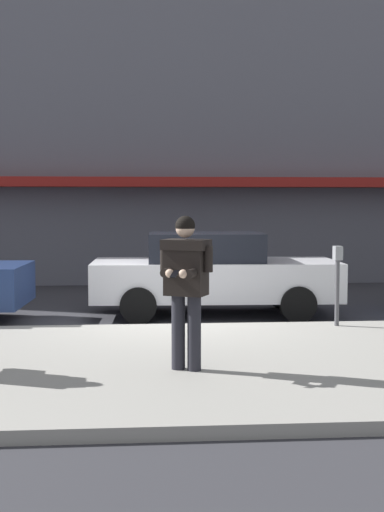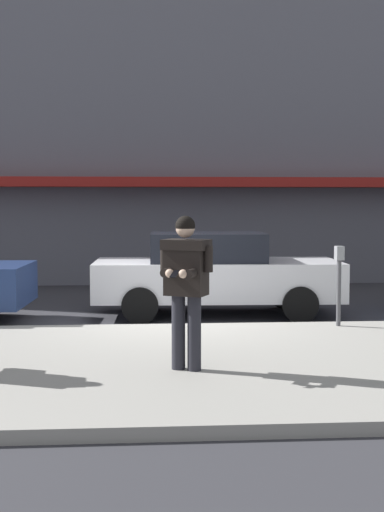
{
  "view_description": "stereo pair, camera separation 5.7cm",
  "coord_description": "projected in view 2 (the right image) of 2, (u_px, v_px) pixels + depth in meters",
  "views": [
    {
      "loc": [
        -0.56,
        -11.59,
        2.1
      ],
      "look_at": [
        0.09,
        -3.56,
        1.49
      ],
      "focal_mm": 50.0,
      "sensor_mm": 36.0,
      "label": 1
    },
    {
      "loc": [
        -0.5,
        -11.6,
        2.1
      ],
      "look_at": [
        0.09,
        -3.56,
        1.49
      ],
      "focal_mm": 50.0,
      "sensor_mm": 36.0,
      "label": 2
    }
  ],
  "objects": [
    {
      "name": "ground_plane",
      "position": [
        171.0,
        330.0,
        11.73
      ],
      "size": [
        80.0,
        80.0,
        0.0
      ],
      "primitive_type": "plane",
      "color": "#333338"
    },
    {
      "name": "sidewalk",
      "position": [
        260.0,
        364.0,
        8.96
      ],
      "size": [
        32.0,
        5.3,
        0.14
      ],
      "primitive_type": "cube",
      "color": "#99968E",
      "rests_on": "ground"
    },
    {
      "name": "curb_paint_line",
      "position": [
        231.0,
        328.0,
        11.85
      ],
      "size": [
        28.0,
        0.12,
        0.01
      ],
      "primitive_type": "cube",
      "color": "silver",
      "rests_on": "ground"
    },
    {
      "name": "storefront_facade",
      "position": [
        193.0,
        96.0,
        19.86
      ],
      "size": [
        28.0,
        4.7,
        10.12
      ],
      "color": "slate",
      "rests_on": "ground"
    },
    {
      "name": "parked_sedan_mid",
      "position": [
        215.0,
        273.0,
        13.2
      ],
      "size": [
        4.57,
        2.06,
        1.54
      ],
      "color": "silver",
      "rests_on": "ground"
    },
    {
      "name": "man_texting_on_phone",
      "position": [
        186.0,
        276.0,
        8.25
      ],
      "size": [
        0.62,
        0.65,
        1.81
      ],
      "color": "#23232B",
      "rests_on": "sidewalk"
    },
    {
      "name": "parking_meter",
      "position": [
        339.0,
        274.0,
        11.25
      ],
      "size": [
        0.12,
        0.18,
        1.27
      ],
      "color": "#4C4C51",
      "rests_on": "sidewalk"
    }
  ]
}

